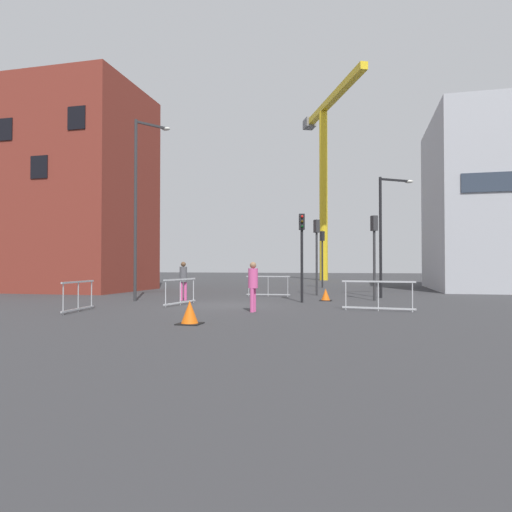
{
  "coord_description": "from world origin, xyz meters",
  "views": [
    {
      "loc": [
        5.42,
        -17.64,
        1.63
      ],
      "look_at": [
        0.0,
        5.28,
        2.12
      ],
      "focal_mm": 31.52,
      "sensor_mm": 36.0,
      "label": 1
    }
  ],
  "objects": [
    {
      "name": "construction_crane",
      "position": [
        1.5,
        31.6,
        13.22
      ],
      "size": [
        7.67,
        16.1,
        19.49
      ],
      "color": "yellow",
      "rests_on": "ground"
    },
    {
      "name": "safety_barrier_rear",
      "position": [
        5.98,
        -1.01,
        0.56
      ],
      "size": [
        2.55,
        0.39,
        1.08
      ],
      "color": "#B2B5BA",
      "rests_on": "ground"
    },
    {
      "name": "streetlamp_tall",
      "position": [
        -4.54,
        1.17,
        4.84
      ],
      "size": [
        1.2,
        1.47,
        8.34
      ],
      "color": "#2D2D30",
      "rests_on": "ground"
    },
    {
      "name": "traffic_cone_orange",
      "position": [
        3.78,
        3.23,
        0.26
      ],
      "size": [
        0.55,
        0.55,
        0.56
      ],
      "color": "black",
      "rests_on": "ground"
    },
    {
      "name": "brick_building",
      "position": [
        -12.41,
        7.87,
        6.51
      ],
      "size": [
        7.94,
        7.36,
        13.01
      ],
      "color": "maroon",
      "rests_on": "ground"
    },
    {
      "name": "safety_barrier_mid_span",
      "position": [
        0.61,
        5.45,
        0.56
      ],
      "size": [
        2.29,
        0.26,
        1.08
      ],
      "color": "#9EA0A5",
      "rests_on": "ground"
    },
    {
      "name": "traffic_light_verge",
      "position": [
        3.02,
        6.82,
        2.75
      ],
      "size": [
        0.36,
        0.38,
        4.11
      ],
      "color": "#2D2D30",
      "rests_on": "ground"
    },
    {
      "name": "traffic_light_crosswalk",
      "position": [
        5.97,
        3.86,
        2.65
      ],
      "size": [
        0.35,
        0.39,
        3.94
      ],
      "color": "#2D2D30",
      "rests_on": "ground"
    },
    {
      "name": "traffic_light_median",
      "position": [
        2.84,
        2.03,
        2.62
      ],
      "size": [
        0.3,
        0.39,
        3.9
      ],
      "color": "black",
      "rests_on": "ground"
    },
    {
      "name": "streetlamp_short",
      "position": [
        6.58,
        5.88,
        3.7
      ],
      "size": [
        1.76,
        1.15,
        6.08
      ],
      "color": "black",
      "rests_on": "ground"
    },
    {
      "name": "safety_barrier_front",
      "position": [
        -4.27,
        -3.75,
        0.56
      ],
      "size": [
        0.35,
        2.21,
        1.08
      ],
      "color": "#9EA0A5",
      "rests_on": "ground"
    },
    {
      "name": "ground",
      "position": [
        0.0,
        0.0,
        0.0
      ],
      "size": [
        160.0,
        160.0,
        0.0
      ],
      "primitive_type": "plane",
      "color": "#333335"
    },
    {
      "name": "traffic_light_far",
      "position": [
        2.59,
        15.45,
        2.77
      ],
      "size": [
        0.37,
        0.37,
        4.13
      ],
      "color": "#232326",
      "rests_on": "ground"
    },
    {
      "name": "traffic_cone_on_verge",
      "position": [
        0.77,
        -5.96,
        0.3
      ],
      "size": [
        0.65,
        0.65,
        0.65
      ],
      "color": "black",
      "rests_on": "ground"
    },
    {
      "name": "pedestrian_waiting",
      "position": [
        -2.67,
        1.88,
        1.05
      ],
      "size": [
        0.34,
        0.34,
        1.8
      ],
      "color": "#D14C8C",
      "rests_on": "ground"
    },
    {
      "name": "pedestrian_walking",
      "position": [
        1.7,
        -2.37,
        1.02
      ],
      "size": [
        0.34,
        0.34,
        1.75
      ],
      "color": "#D14C8C",
      "rests_on": "ground"
    },
    {
      "name": "safety_barrier_left_run",
      "position": [
        -1.86,
        -0.38,
        0.56
      ],
      "size": [
        0.38,
        2.48,
        1.08
      ],
      "color": "#B2B5BA",
      "rests_on": "ground"
    }
  ]
}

